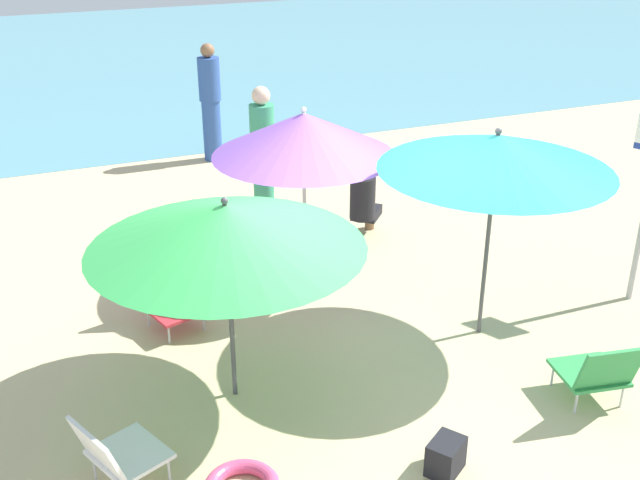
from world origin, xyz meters
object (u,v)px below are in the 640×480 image
object	(u,v)px
person_a	(211,102)
person_b	(263,157)
umbrella_teal	(496,152)
beach_chair_a	(116,452)
umbrella_green	(226,227)
beach_chair_c	(168,296)
person_c	(364,199)
umbrella_purple	(304,134)
beach_bag	(446,456)
beach_chair_b	(598,371)

from	to	relation	value
person_a	person_b	distance (m)	2.73
umbrella_teal	beach_chair_a	xyz separation A→B (m)	(-3.53, -0.84, -1.48)
person_b	umbrella_green	bearing A→B (deg)	74.02
umbrella_teal	person_b	size ratio (longest dim) A/B	1.17
umbrella_green	beach_chair_c	distance (m)	1.85
person_c	umbrella_purple	bearing A→B (deg)	165.38
beach_chair_a	beach_bag	distance (m)	2.35
beach_chair_c	person_a	size ratio (longest dim) A/B	0.40
umbrella_purple	beach_chair_c	xyz separation A→B (m)	(-1.58, -0.43, -1.30)
umbrella_green	beach_chair_b	bearing A→B (deg)	-25.23
umbrella_teal	beach_chair_c	distance (m)	3.34
beach_chair_a	person_b	xyz separation A→B (m)	(2.45, 4.04, 0.58)
umbrella_teal	beach_chair_b	size ratio (longest dim) A/B	3.08
umbrella_teal	person_a	world-z (taller)	umbrella_teal
beach_chair_a	person_c	bearing A→B (deg)	20.22
beach_chair_c	person_c	bearing A→B (deg)	96.75
umbrella_green	beach_chair_a	size ratio (longest dim) A/B	3.15
umbrella_green	person_c	xyz separation A→B (m)	(2.35, 2.46, -1.04)
umbrella_green	beach_bag	bearing A→B (deg)	-52.44
umbrella_green	person_b	distance (m)	3.59
beach_chair_b	beach_chair_c	distance (m)	3.93
person_c	beach_bag	world-z (taller)	person_c
beach_chair_b	umbrella_green	bearing A→B (deg)	74.75
umbrella_green	umbrella_teal	xyz separation A→B (m)	(2.45, 0.07, 0.26)
umbrella_purple	umbrella_teal	world-z (taller)	umbrella_teal
person_b	person_c	xyz separation A→B (m)	(0.98, -0.80, -0.40)
beach_chair_c	beach_bag	distance (m)	3.18
beach_chair_c	person_a	world-z (taller)	person_a
beach_chair_a	person_b	distance (m)	4.76
umbrella_teal	beach_chair_c	world-z (taller)	umbrella_teal
person_b	beach_bag	size ratio (longest dim) A/B	6.26
beach_chair_a	person_a	bearing A→B (deg)	46.40
person_b	person_a	bearing A→B (deg)	-84.95
beach_chair_a	umbrella_teal	bearing A→B (deg)	-9.69
umbrella_purple	umbrella_teal	bearing A→B (deg)	-56.95
beach_chair_a	beach_chair_c	size ratio (longest dim) A/B	0.97
beach_chair_a	beach_chair_c	bearing A→B (deg)	45.61
beach_bag	beach_chair_c	bearing A→B (deg)	116.22
person_c	beach_chair_a	bearing A→B (deg)	175.19
umbrella_purple	beach_chair_a	xyz separation A→B (m)	(-2.41, -2.56, -1.29)
umbrella_green	beach_chair_a	world-z (taller)	umbrella_green
umbrella_green	person_a	distance (m)	6.20
person_c	beach_bag	bearing A→B (deg)	-155.01
beach_chair_b	beach_bag	xyz separation A→B (m)	(-1.54, -0.23, -0.19)
umbrella_green	beach_bag	world-z (taller)	umbrella_green
beach_chair_b	beach_chair_c	bearing A→B (deg)	58.29
person_b	umbrella_teal	bearing A→B (deg)	115.46
beach_chair_b	umbrella_purple	bearing A→B (deg)	33.92
beach_bag	beach_chair_b	bearing A→B (deg)	8.42
beach_chair_a	beach_chair_c	world-z (taller)	beach_chair_c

